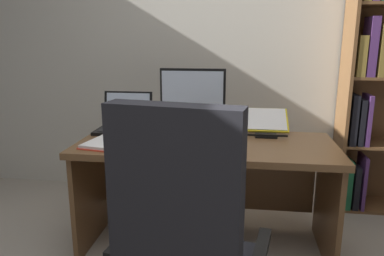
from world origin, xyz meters
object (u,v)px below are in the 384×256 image
Objects in this scene: reading_stand_with_book at (266,122)px; open_binder at (125,145)px; desk at (207,168)px; monitor at (193,102)px; keyboard at (185,145)px; computer_mouse at (236,145)px; pen at (159,140)px; laptop at (124,123)px; notepad at (156,141)px; bookshelf at (384,73)px.

reading_stand_with_book reaches higher than open_binder.
monitor is at bearing 128.25° from desk.
reading_stand_with_book reaches higher than keyboard.
keyboard is 4.04× the size of computer_mouse.
pen is (0.18, 0.13, 0.00)m from open_binder.
open_binder is at bearing -145.37° from pen.
desk is 4.52× the size of laptop.
desk is 5.30× the size of reading_stand_with_book.
desk is 15.24× the size of computer_mouse.
open_binder is at bearing -133.39° from monitor.
keyboard is at bearing -90.00° from monitor.
reading_stand_with_book is at bearing 29.35° from desk.
keyboard is 0.36m from open_binder.
desk is 0.56m from open_binder.
desk is at bearing 135.40° from computer_mouse.
desk is 7.55× the size of notepad.
desk is 1.56m from bookshelf.
reading_stand_with_book is (0.19, 0.40, 0.06)m from computer_mouse.
reading_stand_with_book reaches higher than notepad.
reading_stand_with_book is at bearing 25.16° from notepad.
desk is at bearing 37.69° from open_binder.
notepad is at bearing -127.77° from monitor.
desk is 3.05× the size of open_binder.
monitor reaches higher than laptop.
laptop is (-0.48, 0.01, -0.16)m from monitor.
bookshelf is at bearing 39.16° from computer_mouse.
bookshelf is 1.44m from computer_mouse.
reading_stand_with_book is 0.58× the size of open_binder.
monitor is at bearing 57.70° from open_binder.
monitor reaches higher than pen.
laptop is 0.59m from keyboard.
reading_stand_with_book is at bearing 38.93° from open_binder.
monitor reaches higher than computer_mouse.
pen is at bearing -152.64° from bookshelf.
bookshelf reaches higher than monitor.
monitor is 4.19× the size of computer_mouse.
laptop is 0.40m from pen.
keyboard is (0.00, -0.33, -0.20)m from monitor.
pen is at bearing 45.72° from open_binder.
monitor is at bearing -0.62° from laptop.
bookshelf is 1.97m from laptop.
notepad is (-0.31, -0.11, 0.20)m from desk.
bookshelf is (1.27, 0.70, 0.57)m from desk.
keyboard is (-0.11, -0.19, 0.21)m from desk.
monitor is 1.24× the size of laptop.
notepad is at bearing -160.39° from desk.
keyboard is at bearing -121.27° from desk.
laptop reaches higher than desk.
laptop is at bearing -176.21° from reading_stand_with_book.
computer_mouse is at bearing -44.60° from desk.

